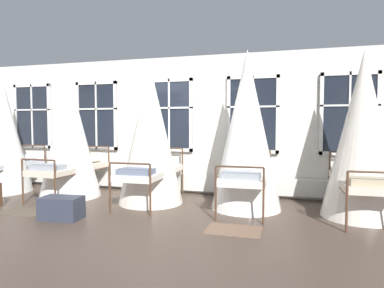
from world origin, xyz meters
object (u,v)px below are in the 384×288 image
cot_third (150,136)px  travel_trunk (61,208)px  cot_first (1,132)px  cot_fourth (247,132)px  cot_second (70,136)px  cot_fifth (363,136)px

cot_third → travel_trunk: size_ratio=4.20×
cot_first → cot_fourth: bearing=-88.3°
travel_trunk → cot_second: bearing=121.5°
cot_fourth → cot_second: bearing=89.4°
cot_fourth → travel_trunk: size_ratio=4.50×
cot_second → cot_first: bearing=91.4°
cot_fourth → cot_fifth: cot_fourth is taller
cot_first → cot_third: size_ratio=1.04×
travel_trunk → cot_fourth: bearing=29.2°
cot_fourth → travel_trunk: bearing=118.6°
cot_third → cot_fifth: cot_fifth is taller
cot_third → cot_fifth: 3.76m
cot_fourth → cot_third: bearing=91.3°
cot_second → cot_third: cot_third is taller
cot_first → cot_fourth: cot_fourth is taller
cot_second → cot_third: size_ratio=0.99×
cot_first → cot_fifth: bearing=-88.8°
cot_first → cot_fourth: 5.54m
cot_third → travel_trunk: (-0.93, -1.49, -1.12)m
cot_third → cot_fourth: bearing=-89.0°
cot_fifth → travel_trunk: 5.06m
cot_first → cot_second: size_ratio=1.05×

